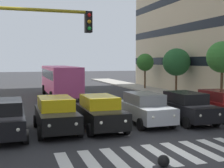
{
  "coord_description": "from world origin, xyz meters",
  "views": [
    {
      "loc": [
        5.64,
        10.09,
        3.54
      ],
      "look_at": [
        0.37,
        -6.15,
        2.23
      ],
      "focal_mm": 48.47,
      "sensor_mm": 36.0,
      "label": 1
    }
  ],
  "objects_px": {
    "car_4": "(56,114)",
    "car_1": "(186,107)",
    "street_tree_3": "(145,62)",
    "car_0": "(222,105)",
    "car_5": "(4,118)",
    "car_2": "(145,108)",
    "street_tree_1": "(222,57)",
    "bus_behind_traffic": "(60,78)",
    "car_3": "(100,112)",
    "street_tree_2": "(176,62)"
  },
  "relations": [
    {
      "from": "car_4",
      "to": "car_1",
      "type": "bearing_deg",
      "value": -179.56
    },
    {
      "from": "car_4",
      "to": "street_tree_3",
      "type": "distance_m",
      "value": 23.67
    },
    {
      "from": "car_0",
      "to": "car_5",
      "type": "height_order",
      "value": "same"
    },
    {
      "from": "car_2",
      "to": "street_tree_1",
      "type": "height_order",
      "value": "street_tree_1"
    },
    {
      "from": "car_1",
      "to": "car_4",
      "type": "xyz_separation_m",
      "value": [
        7.47,
        0.06,
        0.0
      ]
    },
    {
      "from": "street_tree_3",
      "to": "bus_behind_traffic",
      "type": "bearing_deg",
      "value": 24.54
    },
    {
      "from": "car_2",
      "to": "car_5",
      "type": "distance_m",
      "value": 7.48
    },
    {
      "from": "car_4",
      "to": "bus_behind_traffic",
      "type": "relative_size",
      "value": 0.42
    },
    {
      "from": "car_3",
      "to": "car_4",
      "type": "xyz_separation_m",
      "value": [
        2.26,
        -0.09,
        0.0
      ]
    },
    {
      "from": "car_5",
      "to": "car_4",
      "type": "bearing_deg",
      "value": -171.32
    },
    {
      "from": "bus_behind_traffic",
      "to": "street_tree_1",
      "type": "bearing_deg",
      "value": 139.92
    },
    {
      "from": "car_1",
      "to": "street_tree_2",
      "type": "xyz_separation_m",
      "value": [
        -6.26,
        -12.06,
        2.51
      ]
    },
    {
      "from": "bus_behind_traffic",
      "to": "street_tree_2",
      "type": "height_order",
      "value": "street_tree_2"
    },
    {
      "from": "car_0",
      "to": "bus_behind_traffic",
      "type": "bearing_deg",
      "value": -60.83
    },
    {
      "from": "bus_behind_traffic",
      "to": "car_5",
      "type": "bearing_deg",
      "value": 72.16
    },
    {
      "from": "car_1",
      "to": "street_tree_3",
      "type": "height_order",
      "value": "street_tree_3"
    },
    {
      "from": "bus_behind_traffic",
      "to": "car_4",
      "type": "bearing_deg",
      "value": 80.94
    },
    {
      "from": "street_tree_2",
      "to": "bus_behind_traffic",
      "type": "bearing_deg",
      "value": -10.09
    },
    {
      "from": "street_tree_1",
      "to": "bus_behind_traffic",
      "type": "bearing_deg",
      "value": -40.08
    },
    {
      "from": "car_2",
      "to": "street_tree_1",
      "type": "distance_m",
      "value": 9.95
    },
    {
      "from": "car_3",
      "to": "car_4",
      "type": "distance_m",
      "value": 2.26
    },
    {
      "from": "street_tree_1",
      "to": "street_tree_3",
      "type": "relative_size",
      "value": 1.15
    },
    {
      "from": "bus_behind_traffic",
      "to": "street_tree_3",
      "type": "xyz_separation_m",
      "value": [
        -11.23,
        -5.13,
        1.47
      ]
    },
    {
      "from": "car_3",
      "to": "street_tree_2",
      "type": "distance_m",
      "value": 16.94
    },
    {
      "from": "car_5",
      "to": "car_1",
      "type": "bearing_deg",
      "value": -177.53
    },
    {
      "from": "car_2",
      "to": "car_3",
      "type": "xyz_separation_m",
      "value": [
        2.76,
        0.48,
        0.0
      ]
    },
    {
      "from": "car_3",
      "to": "bus_behind_traffic",
      "type": "distance_m",
      "value": 14.28
    },
    {
      "from": "car_4",
      "to": "car_5",
      "type": "height_order",
      "value": "same"
    },
    {
      "from": "car_2",
      "to": "street_tree_2",
      "type": "relative_size",
      "value": 0.95
    },
    {
      "from": "car_0",
      "to": "car_3",
      "type": "distance_m",
      "value": 7.79
    },
    {
      "from": "car_1",
      "to": "car_5",
      "type": "relative_size",
      "value": 1.0
    },
    {
      "from": "bus_behind_traffic",
      "to": "street_tree_3",
      "type": "bearing_deg",
      "value": -155.46
    },
    {
      "from": "street_tree_3",
      "to": "car_2",
      "type": "bearing_deg",
      "value": 65.86
    },
    {
      "from": "bus_behind_traffic",
      "to": "car_1",
      "type": "bearing_deg",
      "value": 110.29
    },
    {
      "from": "car_0",
      "to": "car_2",
      "type": "distance_m",
      "value": 5.02
    },
    {
      "from": "car_3",
      "to": "car_2",
      "type": "bearing_deg",
      "value": -170.22
    },
    {
      "from": "car_1",
      "to": "car_5",
      "type": "xyz_separation_m",
      "value": [
        9.89,
        0.43,
        0.0
      ]
    },
    {
      "from": "street_tree_2",
      "to": "street_tree_3",
      "type": "xyz_separation_m",
      "value": [
        0.24,
        -7.17,
        -0.07
      ]
    },
    {
      "from": "car_0",
      "to": "street_tree_2",
      "type": "height_order",
      "value": "street_tree_2"
    },
    {
      "from": "street_tree_1",
      "to": "car_3",
      "type": "bearing_deg",
      "value": 23.15
    },
    {
      "from": "car_1",
      "to": "car_2",
      "type": "distance_m",
      "value": 2.48
    },
    {
      "from": "car_1",
      "to": "car_3",
      "type": "height_order",
      "value": "same"
    },
    {
      "from": "car_2",
      "to": "car_5",
      "type": "bearing_deg",
      "value": 5.82
    },
    {
      "from": "car_1",
      "to": "street_tree_2",
      "type": "relative_size",
      "value": 0.95
    },
    {
      "from": "car_4",
      "to": "car_3",
      "type": "bearing_deg",
      "value": 177.79
    },
    {
      "from": "car_0",
      "to": "car_3",
      "type": "bearing_deg",
      "value": 2.25
    },
    {
      "from": "car_2",
      "to": "bus_behind_traffic",
      "type": "xyz_separation_m",
      "value": [
        2.76,
        -13.77,
        0.97
      ]
    },
    {
      "from": "street_tree_2",
      "to": "car_1",
      "type": "bearing_deg",
      "value": 62.56
    },
    {
      "from": "car_0",
      "to": "car_2",
      "type": "height_order",
      "value": "same"
    },
    {
      "from": "car_3",
      "to": "street_tree_2",
      "type": "bearing_deg",
      "value": -133.23
    }
  ]
}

